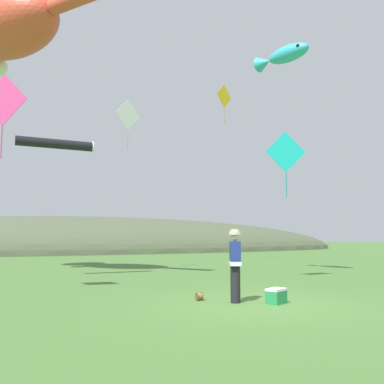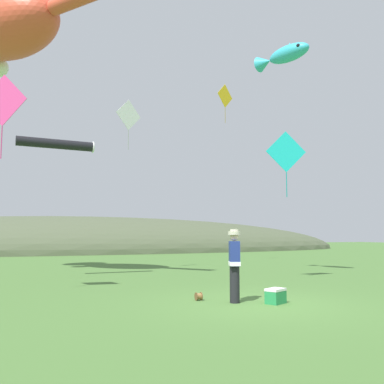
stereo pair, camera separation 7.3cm
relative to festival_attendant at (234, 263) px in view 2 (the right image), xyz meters
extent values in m
plane|color=#477033|center=(0.36, -0.33, -0.95)|extent=(120.00, 120.00, 0.00)
ellipsoid|color=#4C563D|center=(0.36, 32.35, -0.95)|extent=(57.51, 15.98, 6.62)
cylinder|color=black|center=(0.00, 0.00, -0.51)|extent=(0.24, 0.24, 0.88)
cube|color=navy|center=(0.00, 0.00, 0.23)|extent=(0.37, 0.46, 0.60)
cube|color=white|center=(0.00, 0.00, -0.01)|extent=(0.40, 0.49, 0.10)
sphere|color=beige|center=(0.00, 0.00, 0.64)|extent=(0.20, 0.20, 0.20)
cylinder|color=#B2AD99|center=(0.00, 0.00, 0.73)|extent=(0.30, 0.30, 0.09)
cylinder|color=#B2AD99|center=(0.00, 0.00, 0.79)|extent=(0.20, 0.20, 0.07)
cylinder|color=olive|center=(-0.67, 0.67, -0.85)|extent=(0.13, 0.15, 0.15)
cylinder|color=brown|center=(-0.73, 0.67, -0.85)|extent=(0.02, 0.20, 0.20)
cylinder|color=brown|center=(-0.60, 0.67, -0.85)|extent=(0.01, 0.20, 0.20)
cube|color=#268C4C|center=(0.85, -0.46, -0.80)|extent=(0.57, 0.50, 0.30)
cube|color=white|center=(0.85, -0.46, -0.62)|extent=(0.58, 0.51, 0.06)
ellipsoid|color=#E04C33|center=(-5.54, 8.49, 8.90)|extent=(5.09, 5.55, 2.37)
ellipsoid|color=white|center=(-5.68, 8.68, 8.48)|extent=(3.10, 3.45, 1.31)
ellipsoid|color=#33B2CC|center=(4.83, 4.42, 7.88)|extent=(1.27, 1.97, 0.65)
cone|color=#33B2CC|center=(4.42, 5.58, 7.88)|extent=(0.81, 0.78, 0.65)
cone|color=#33B2CC|center=(4.85, 4.37, 8.15)|extent=(0.39, 0.39, 0.30)
sphere|color=black|center=(4.82, 3.78, 7.93)|extent=(0.15, 0.15, 0.15)
cylinder|color=black|center=(-3.75, 7.13, 4.06)|extent=(2.80, 0.52, 0.36)
torus|color=white|center=(-2.37, 7.21, 4.06)|extent=(0.09, 0.44, 0.44)
cube|color=#19BFBF|center=(3.97, 3.51, 3.67)|extent=(1.46, 0.39, 1.51)
cylinder|color=black|center=(3.97, 3.53, 3.67)|extent=(0.98, 0.27, 0.02)
cube|color=#118585|center=(3.97, 3.51, 2.47)|extent=(0.03, 0.02, 0.90)
cube|color=white|center=(-0.52, 9.15, 6.05)|extent=(1.27, 0.60, 1.39)
cylinder|color=black|center=(-0.52, 9.16, 6.05)|extent=(0.85, 0.41, 0.02)
cube|color=#A9A9A9|center=(-0.52, 9.15, 4.90)|extent=(0.03, 0.02, 0.90)
cube|color=#E53F8C|center=(-5.43, 3.11, 4.35)|extent=(1.21, 0.83, 1.45)
cylinder|color=black|center=(-5.43, 3.13, 4.35)|extent=(0.81, 0.56, 0.02)
cube|color=#A02C62|center=(-5.43, 3.11, 3.17)|extent=(0.03, 0.02, 0.90)
cube|color=yellow|center=(5.86, 12.24, 8.66)|extent=(1.25, 0.64, 1.39)
cylinder|color=black|center=(5.86, 12.25, 8.66)|extent=(0.84, 0.44, 0.02)
cube|color=#A98511|center=(5.86, 12.24, 7.51)|extent=(0.03, 0.02, 0.90)
camera|label=1|loc=(-4.95, -9.35, 0.71)|focal=40.00mm
camera|label=2|loc=(-4.88, -9.38, 0.71)|focal=40.00mm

